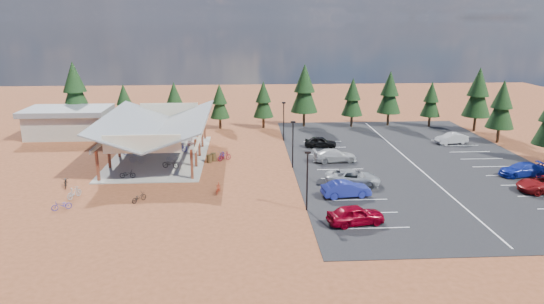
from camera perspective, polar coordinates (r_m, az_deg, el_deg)
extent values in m
plane|color=brown|center=(50.26, -3.03, -2.63)|extent=(140.00, 140.00, 0.00)
cube|color=black|center=(56.28, 16.14, -1.22)|extent=(27.00, 44.00, 0.04)
cube|color=gray|center=(57.79, -13.05, -0.54)|extent=(10.60, 18.60, 0.10)
cube|color=brown|center=(50.56, -19.83, -1.54)|extent=(0.25, 0.25, 3.00)
cube|color=brown|center=(54.44, -18.63, -0.25)|extent=(0.25, 0.25, 3.00)
cube|color=brown|center=(58.36, -17.59, 0.86)|extent=(0.25, 0.25, 3.00)
cube|color=brown|center=(62.32, -16.68, 1.84)|extent=(0.25, 0.25, 3.00)
cube|color=brown|center=(66.31, -15.88, 2.70)|extent=(0.25, 0.25, 3.00)
cube|color=brown|center=(48.73, -9.41, -1.43)|extent=(0.25, 0.25, 3.00)
cube|color=brown|center=(52.74, -8.95, -0.11)|extent=(0.25, 0.25, 3.00)
cube|color=brown|center=(56.78, -8.56, 1.03)|extent=(0.25, 0.25, 3.00)
cube|color=brown|center=(60.84, -8.22, 2.02)|extent=(0.25, 0.25, 3.00)
cube|color=brown|center=(64.92, -7.92, 2.88)|extent=(0.25, 0.25, 3.00)
cube|color=beige|center=(58.12, -18.09, 2.29)|extent=(0.22, 18.00, 0.35)
cube|color=beige|center=(56.39, -8.22, 2.52)|extent=(0.22, 18.00, 0.35)
cube|color=slate|center=(57.43, -16.14, 3.21)|extent=(5.85, 19.40, 2.13)
cube|color=slate|center=(56.42, -10.38, 3.36)|extent=(5.85, 19.40, 2.13)
cube|color=beige|center=(48.27, -15.04, 0.91)|extent=(7.50, 0.15, 1.80)
cube|color=beige|center=(65.59, -11.98, 4.87)|extent=(7.50, 0.15, 1.80)
cube|color=#ADA593|center=(71.36, -22.84, 2.95)|extent=(10.00, 6.00, 3.20)
cube|color=slate|center=(71.01, -23.00, 4.48)|extent=(11.00, 7.00, 0.70)
cylinder|color=black|center=(40.31, 4.16, -3.54)|extent=(0.14, 0.14, 5.00)
cube|color=black|center=(39.55, 4.23, -0.04)|extent=(0.50, 0.25, 0.18)
cylinder|color=black|center=(51.72, 2.46, 0.79)|extent=(0.14, 0.14, 5.00)
cube|color=black|center=(51.14, 2.49, 3.56)|extent=(0.50, 0.25, 0.18)
cylinder|color=black|center=(63.35, 1.38, 3.55)|extent=(0.14, 0.14, 5.00)
cube|color=black|center=(62.87, 1.40, 5.82)|extent=(0.50, 0.25, 0.18)
cylinder|color=#443218|center=(54.56, -7.40, -0.77)|extent=(0.60, 0.60, 0.90)
cylinder|color=#443218|center=(55.14, -6.91, -0.58)|extent=(0.60, 0.60, 0.90)
cylinder|color=#382314|center=(75.63, -21.83, 3.39)|extent=(0.36, 0.36, 2.38)
cone|color=black|center=(74.96, -22.14, 6.42)|extent=(4.20, 4.20, 5.72)
cone|color=black|center=(74.66, -22.32, 8.22)|extent=(3.24, 3.24, 4.29)
cylinder|color=#382314|center=(72.85, -16.79, 3.11)|extent=(0.36, 0.36, 1.62)
cone|color=black|center=(72.34, -16.96, 5.24)|extent=(2.85, 2.85, 3.89)
cone|color=black|center=(72.09, -17.06, 6.51)|extent=(2.20, 2.20, 2.92)
cylinder|color=#382314|center=(71.49, -11.26, 3.27)|extent=(0.36, 0.36, 1.68)
cone|color=black|center=(70.95, -11.38, 5.53)|extent=(2.96, 2.96, 4.03)
cone|color=black|center=(70.69, -11.46, 6.87)|extent=(2.29, 2.29, 3.02)
cylinder|color=#382314|center=(71.20, -6.11, 3.40)|extent=(0.36, 0.36, 1.60)
cone|color=black|center=(70.68, -6.17, 5.56)|extent=(2.82, 2.82, 3.85)
cone|color=black|center=(70.43, -6.21, 6.85)|extent=(2.18, 2.18, 2.88)
cylinder|color=#382314|center=(71.07, -1.01, 3.50)|extent=(0.36, 0.36, 1.68)
cone|color=black|center=(70.53, -1.02, 5.78)|extent=(2.96, 2.96, 4.04)
cone|color=black|center=(70.26, -1.02, 7.13)|extent=(2.29, 2.29, 3.03)
cylinder|color=#382314|center=(72.13, 3.77, 3.88)|extent=(0.36, 0.36, 2.26)
cone|color=black|center=(71.46, 3.83, 6.90)|extent=(3.98, 3.98, 5.42)
cone|color=black|center=(71.16, 3.86, 8.70)|extent=(3.07, 3.07, 4.07)
cylinder|color=#382314|center=(72.87, 9.34, 3.63)|extent=(0.36, 0.36, 1.77)
cone|color=black|center=(72.32, 9.44, 5.96)|extent=(3.11, 3.11, 4.25)
cone|color=black|center=(72.05, 9.50, 7.35)|extent=(2.41, 2.41, 3.18)
cylinder|color=#382314|center=(74.76, 13.48, 3.80)|extent=(0.36, 0.36, 1.99)
cone|color=black|center=(74.17, 13.64, 6.36)|extent=(3.51, 3.51, 4.78)
cone|color=black|center=(73.90, 13.74, 7.88)|extent=(2.71, 2.71, 3.59)
cylinder|color=#382314|center=(75.72, 18.01, 3.47)|extent=(0.36, 0.36, 1.63)
cone|color=black|center=(75.23, 18.18, 5.53)|extent=(2.87, 2.87, 3.91)
cone|color=black|center=(74.98, 18.29, 6.76)|extent=(2.22, 2.22, 2.94)
cylinder|color=#382314|center=(69.15, 25.04, 1.81)|extent=(0.36, 0.36, 1.98)
cone|color=black|center=(68.52, 25.36, 4.55)|extent=(3.49, 3.49, 4.76)
cone|color=black|center=(68.22, 25.55, 6.18)|extent=(2.70, 2.70, 3.57)
cylinder|color=#382314|center=(74.80, 22.73, 3.11)|extent=(0.36, 0.36, 2.21)
cone|color=black|center=(74.17, 23.03, 5.94)|extent=(3.90, 3.90, 5.31)
cone|color=black|center=(73.88, 23.21, 7.63)|extent=(3.01, 3.01, 3.98)
imported|color=black|center=(50.73, -16.64, -2.50)|extent=(1.57, 0.58, 0.82)
imported|color=#979A9F|center=(55.71, -15.66, -0.71)|extent=(1.80, 0.96, 1.04)
imported|color=navy|center=(58.97, -16.35, 0.07)|extent=(1.85, 0.96, 0.93)
imported|color=maroon|center=(65.75, -15.14, 1.78)|extent=(1.84, 0.93, 1.06)
imported|color=black|center=(52.86, -11.86, -1.36)|extent=(1.95, 1.15, 0.97)
imported|color=#96989E|center=(55.03, -11.55, -0.69)|extent=(1.57, 0.46, 0.94)
imported|color=#181A9C|center=(59.10, -10.88, 0.49)|extent=(1.96, 0.89, 1.00)
imported|color=maroon|center=(61.65, -9.22, 1.16)|extent=(1.60, 0.72, 0.93)
imported|color=black|center=(50.43, -23.11, -3.25)|extent=(1.20, 1.97, 0.98)
imported|color=#A0A1A7|center=(47.01, -22.25, -4.44)|extent=(1.17, 1.77, 1.03)
imported|color=navy|center=(44.62, -23.51, -5.76)|extent=(1.71, 1.20, 0.85)
imported|color=maroon|center=(45.00, -6.35, -4.23)|extent=(0.73, 1.72, 1.00)
imported|color=black|center=(44.27, -15.39, -5.16)|extent=(1.39, 1.63, 0.84)
imported|color=navy|center=(55.91, -5.93, -0.28)|extent=(1.08, 1.96, 0.98)
imported|color=maroon|center=(55.03, -5.62, -0.49)|extent=(1.73, 1.40, 1.05)
imported|color=maroon|center=(38.63, 9.81, -7.29)|extent=(4.74, 2.58, 1.53)
imported|color=navy|center=(44.20, 8.70, -4.32)|extent=(4.57, 2.08, 1.45)
imported|color=#95989C|center=(47.38, 9.47, -2.97)|extent=(5.61, 3.17, 1.48)
imported|color=#B3B3B3|center=(54.70, 7.40, -0.41)|extent=(4.96, 2.28, 1.41)
imported|color=black|center=(60.62, 5.72, 1.19)|extent=(4.11, 2.10, 1.34)
imported|color=#172BA1|center=(55.54, 27.34, -1.84)|extent=(4.86, 2.42, 1.36)
imported|color=#B3B3B3|center=(66.19, 20.36, 1.52)|extent=(4.34, 2.17, 1.37)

